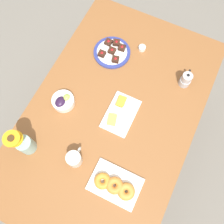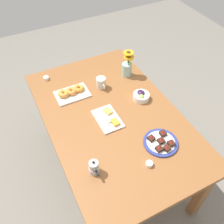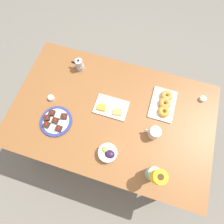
{
  "view_description": "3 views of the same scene",
  "coord_description": "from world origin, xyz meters",
  "px_view_note": "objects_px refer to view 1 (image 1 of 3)",
  "views": [
    {
      "loc": [
        -0.46,
        -0.22,
        2.18
      ],
      "look_at": [
        0.0,
        0.0,
        0.78
      ],
      "focal_mm": 40.0,
      "sensor_mm": 36.0,
      "label": 1
    },
    {
      "loc": [
        1.18,
        -0.59,
        2.19
      ],
      "look_at": [
        0.0,
        0.0,
        0.78
      ],
      "focal_mm": 40.0,
      "sensor_mm": 36.0,
      "label": 2
    },
    {
      "loc": [
        -0.14,
        0.44,
        2.04
      ],
      "look_at": [
        0.0,
        0.0,
        0.78
      ],
      "focal_mm": 28.0,
      "sensor_mm": 36.0,
      "label": 3
    }
  ],
  "objects_px": {
    "flower_vase": "(24,144)",
    "moka_pot": "(186,80)",
    "croissant_platter": "(115,185)",
    "cheese_platter": "(120,113)",
    "coffee_mug": "(74,159)",
    "grape_bowl": "(63,101)",
    "dessert_plate": "(112,52)",
    "jam_cup_honey": "(142,48)",
    "dining_table": "(112,119)"
  },
  "relations": [
    {
      "from": "flower_vase",
      "to": "moka_pot",
      "type": "xyz_separation_m",
      "value": [
        0.79,
        -0.67,
        -0.03
      ]
    },
    {
      "from": "grape_bowl",
      "to": "jam_cup_honey",
      "type": "relative_size",
      "value": 2.86
    },
    {
      "from": "moka_pot",
      "to": "dining_table",
      "type": "bearing_deg",
      "value": 140.28
    },
    {
      "from": "dining_table",
      "to": "croissant_platter",
      "type": "bearing_deg",
      "value": -152.01
    },
    {
      "from": "cheese_platter",
      "to": "flower_vase",
      "type": "height_order",
      "value": "flower_vase"
    },
    {
      "from": "coffee_mug",
      "to": "moka_pot",
      "type": "height_order",
      "value": "moka_pot"
    },
    {
      "from": "cheese_platter",
      "to": "moka_pot",
      "type": "distance_m",
      "value": 0.46
    },
    {
      "from": "flower_vase",
      "to": "moka_pot",
      "type": "distance_m",
      "value": 1.04
    },
    {
      "from": "cheese_platter",
      "to": "flower_vase",
      "type": "xyz_separation_m",
      "value": [
        -0.42,
        0.4,
        0.07
      ]
    },
    {
      "from": "croissant_platter",
      "to": "grape_bowl",
      "type": "bearing_deg",
      "value": 58.29
    },
    {
      "from": "dining_table",
      "to": "jam_cup_honey",
      "type": "height_order",
      "value": "jam_cup_honey"
    },
    {
      "from": "jam_cup_honey",
      "to": "moka_pot",
      "type": "distance_m",
      "value": 0.37
    },
    {
      "from": "dining_table",
      "to": "grape_bowl",
      "type": "xyz_separation_m",
      "value": [
        -0.06,
        0.3,
        0.12
      ]
    },
    {
      "from": "moka_pot",
      "to": "flower_vase",
      "type": "bearing_deg",
      "value": 139.37
    },
    {
      "from": "jam_cup_honey",
      "to": "coffee_mug",
      "type": "bearing_deg",
      "value": 176.83
    },
    {
      "from": "cheese_platter",
      "to": "grape_bowl",
      "type": "bearing_deg",
      "value": 104.09
    },
    {
      "from": "dining_table",
      "to": "dessert_plate",
      "type": "height_order",
      "value": "dessert_plate"
    },
    {
      "from": "croissant_platter",
      "to": "cheese_platter",
      "type": "bearing_deg",
      "value": 21.1
    },
    {
      "from": "coffee_mug",
      "to": "cheese_platter",
      "type": "height_order",
      "value": "coffee_mug"
    },
    {
      "from": "coffee_mug",
      "to": "grape_bowl",
      "type": "bearing_deg",
      "value": 39.94
    },
    {
      "from": "coffee_mug",
      "to": "moka_pot",
      "type": "bearing_deg",
      "value": -28.04
    },
    {
      "from": "dessert_plate",
      "to": "moka_pot",
      "type": "height_order",
      "value": "moka_pot"
    },
    {
      "from": "flower_vase",
      "to": "croissant_platter",
      "type": "bearing_deg",
      "value": -87.57
    },
    {
      "from": "jam_cup_honey",
      "to": "flower_vase",
      "type": "relative_size",
      "value": 0.2
    },
    {
      "from": "dining_table",
      "to": "cheese_platter",
      "type": "bearing_deg",
      "value": -61.7
    },
    {
      "from": "dessert_plate",
      "to": "dining_table",
      "type": "bearing_deg",
      "value": -154.44
    },
    {
      "from": "cheese_platter",
      "to": "jam_cup_honey",
      "type": "height_order",
      "value": "cheese_platter"
    },
    {
      "from": "dining_table",
      "to": "coffee_mug",
      "type": "relative_size",
      "value": 13.48
    },
    {
      "from": "dining_table",
      "to": "moka_pot",
      "type": "relative_size",
      "value": 13.45
    },
    {
      "from": "coffee_mug",
      "to": "grape_bowl",
      "type": "xyz_separation_m",
      "value": [
        0.28,
        0.24,
        -0.02
      ]
    },
    {
      "from": "cheese_platter",
      "to": "dessert_plate",
      "type": "distance_m",
      "value": 0.44
    },
    {
      "from": "croissant_platter",
      "to": "dessert_plate",
      "type": "height_order",
      "value": "same"
    },
    {
      "from": "flower_vase",
      "to": "jam_cup_honey",
      "type": "bearing_deg",
      "value": -20.05
    },
    {
      "from": "moka_pot",
      "to": "cheese_platter",
      "type": "bearing_deg",
      "value": 142.66
    },
    {
      "from": "dining_table",
      "to": "flower_vase",
      "type": "distance_m",
      "value": 0.55
    },
    {
      "from": "grape_bowl",
      "to": "cheese_platter",
      "type": "relative_size",
      "value": 0.53
    },
    {
      "from": "dessert_plate",
      "to": "flower_vase",
      "type": "distance_m",
      "value": 0.81
    },
    {
      "from": "croissant_platter",
      "to": "flower_vase",
      "type": "height_order",
      "value": "flower_vase"
    },
    {
      "from": "dining_table",
      "to": "dessert_plate",
      "type": "bearing_deg",
      "value": 25.56
    },
    {
      "from": "dessert_plate",
      "to": "grape_bowl",
      "type": "bearing_deg",
      "value": 166.17
    },
    {
      "from": "coffee_mug",
      "to": "moka_pot",
      "type": "distance_m",
      "value": 0.83
    },
    {
      "from": "grape_bowl",
      "to": "moka_pot",
      "type": "bearing_deg",
      "value": -54.15
    },
    {
      "from": "dessert_plate",
      "to": "jam_cup_honey",
      "type": "bearing_deg",
      "value": -56.42
    },
    {
      "from": "coffee_mug",
      "to": "flower_vase",
      "type": "xyz_separation_m",
      "value": [
        -0.05,
        0.28,
        0.03
      ]
    },
    {
      "from": "cheese_platter",
      "to": "flower_vase",
      "type": "distance_m",
      "value": 0.58
    },
    {
      "from": "dining_table",
      "to": "coffee_mug",
      "type": "xyz_separation_m",
      "value": [
        -0.34,
        0.07,
        0.13
      ]
    },
    {
      "from": "dining_table",
      "to": "flower_vase",
      "type": "relative_size",
      "value": 6.77
    },
    {
      "from": "dining_table",
      "to": "coffee_mug",
      "type": "bearing_deg",
      "value": 168.96
    },
    {
      "from": "cheese_platter",
      "to": "croissant_platter",
      "type": "relative_size",
      "value": 0.93
    },
    {
      "from": "croissant_platter",
      "to": "flower_vase",
      "type": "xyz_separation_m",
      "value": [
        -0.02,
        0.55,
        0.06
      ]
    }
  ]
}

